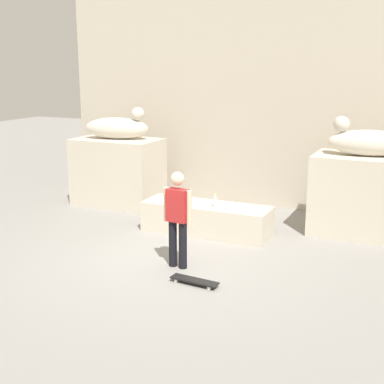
{
  "coord_description": "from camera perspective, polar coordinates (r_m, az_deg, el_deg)",
  "views": [
    {
      "loc": [
        4.11,
        -7.82,
        3.41
      ],
      "look_at": [
        0.12,
        0.83,
        1.1
      ],
      "focal_mm": 49.6,
      "sensor_mm": 36.0,
      "label": 1
    }
  ],
  "objects": [
    {
      "name": "bottle_clear",
      "position": [
        10.6,
        2.49,
        -1.03
      ],
      "size": [
        0.07,
        0.07,
        0.27
      ],
      "color": "silver",
      "rests_on": "ledge_block"
    },
    {
      "name": "bottle_brown",
      "position": [
        10.94,
        -2.11,
        -0.55
      ],
      "size": [
        0.08,
        0.08,
        0.27
      ],
      "color": "#593314",
      "rests_on": "ledge_block"
    },
    {
      "name": "statue_reclining_right",
      "position": [
        11.06,
        18.34,
        5.15
      ],
      "size": [
        1.66,
        0.76,
        0.78
      ],
      "rotation": [
        0.0,
        0.0,
        3.27
      ],
      "color": "beige",
      "rests_on": "pedestal_right"
    },
    {
      "name": "facade_wall",
      "position": [
        13.17,
        6.73,
        11.8
      ],
      "size": [
        9.88,
        0.6,
        6.02
      ],
      "primitive_type": "cube",
      "color": "beige",
      "rests_on": "ground_plane"
    },
    {
      "name": "pedestal_right",
      "position": [
        11.26,
        18.11,
        -0.38
      ],
      "size": [
        2.09,
        1.25,
        1.63
      ],
      "primitive_type": "cube",
      "color": "beige",
      "rests_on": "ground_plane"
    },
    {
      "name": "ground_plane",
      "position": [
        9.47,
        -2.77,
        -7.49
      ],
      "size": [
        40.0,
        40.0,
        0.0
      ],
      "primitive_type": "plane",
      "color": "gray"
    },
    {
      "name": "skateboard",
      "position": [
        8.52,
        0.26,
        -9.5
      ],
      "size": [
        0.81,
        0.27,
        0.08
      ],
      "rotation": [
        0.0,
        0.0,
        3.06
      ],
      "color": "black",
      "rests_on": "ground_plane"
    },
    {
      "name": "skater",
      "position": [
        8.93,
        -1.55,
        -2.54
      ],
      "size": [
        0.54,
        0.23,
        1.67
      ],
      "rotation": [
        0.0,
        0.0,
        3.05
      ],
      "color": "black",
      "rests_on": "ground_plane"
    },
    {
      "name": "statue_reclining_left",
      "position": [
        13.05,
        -7.97,
        6.91
      ],
      "size": [
        1.68,
        0.89,
        0.78
      ],
      "rotation": [
        0.0,
        0.0,
        0.22
      ],
      "color": "beige",
      "rests_on": "pedestal_left"
    },
    {
      "name": "bottle_red",
      "position": [
        10.85,
        -0.59,
        -0.6
      ],
      "size": [
        0.07,
        0.07,
        0.3
      ],
      "color": "red",
      "rests_on": "ledge_block"
    },
    {
      "name": "pedestal_left",
      "position": [
        13.23,
        -7.96,
        2.18
      ],
      "size": [
        2.09,
        1.25,
        1.63
      ],
      "primitive_type": "cube",
      "color": "beige",
      "rests_on": "ground_plane"
    },
    {
      "name": "ledge_block",
      "position": [
        10.9,
        1.55,
        -2.9
      ],
      "size": [
        2.65,
        0.84,
        0.62
      ],
      "primitive_type": "cube",
      "color": "beige",
      "rests_on": "ground_plane"
    }
  ]
}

